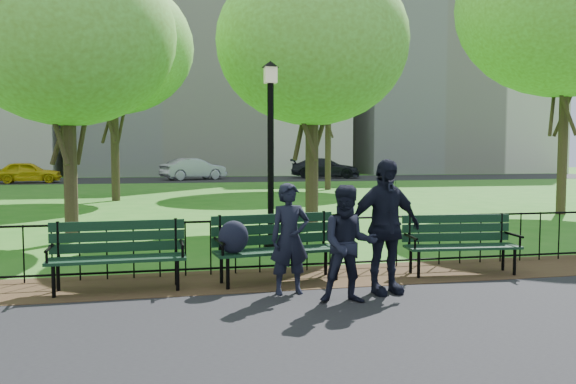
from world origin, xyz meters
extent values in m
plane|color=#2A6A1C|center=(0.00, 0.00, 0.00)|extent=(120.00, 120.00, 0.00)
cube|color=#332415|center=(0.00, 1.50, 0.01)|extent=(60.00, 1.60, 0.01)
cube|color=black|center=(0.00, 35.00, 0.01)|extent=(70.00, 9.00, 0.01)
cylinder|color=black|center=(0.00, 2.00, 0.88)|extent=(24.00, 0.04, 0.04)
cylinder|color=black|center=(0.00, 2.00, 0.12)|extent=(24.00, 0.04, 0.04)
cylinder|color=black|center=(0.00, 2.00, 0.45)|extent=(0.02, 0.02, 0.90)
cube|color=beige|center=(2.00, 48.00, 15.00)|extent=(24.00, 15.00, 30.00)
cube|color=beige|center=(26.00, 48.00, 12.00)|extent=(20.00, 15.00, 24.00)
cube|color=black|center=(-0.41, 1.28, 0.49)|extent=(2.03, 0.80, 0.04)
cube|color=black|center=(-0.45, 1.57, 0.87)|extent=(1.96, 0.31, 0.49)
cylinder|color=black|center=(-1.23, 0.97, 0.25)|extent=(0.05, 0.05, 0.49)
cylinder|color=black|center=(0.46, 1.21, 0.25)|extent=(0.05, 0.05, 0.49)
cylinder|color=black|center=(-1.29, 1.36, 0.25)|extent=(0.05, 0.05, 0.49)
cylinder|color=black|center=(0.41, 1.60, 0.25)|extent=(0.05, 0.05, 0.49)
cylinder|color=black|center=(-1.34, 1.15, 0.69)|extent=(0.13, 0.62, 0.04)
cylinder|color=black|center=(0.51, 1.41, 0.69)|extent=(0.13, 0.62, 0.04)
ellipsoid|color=black|center=(-1.14, 1.07, 0.76)|extent=(0.48, 0.37, 0.48)
cube|color=black|center=(-2.77, 1.20, 0.48)|extent=(1.92, 0.56, 0.04)
cube|color=black|center=(-2.78, 1.47, 0.84)|extent=(1.91, 0.09, 0.48)
cylinder|color=black|center=(-3.59, 0.99, 0.24)|extent=(0.05, 0.05, 0.48)
cylinder|color=black|center=(-1.94, 1.03, 0.24)|extent=(0.05, 0.05, 0.48)
cylinder|color=black|center=(-3.60, 1.37, 0.24)|extent=(0.05, 0.05, 0.48)
cylinder|color=black|center=(-1.95, 1.41, 0.24)|extent=(0.05, 0.05, 0.48)
cylinder|color=black|center=(-3.67, 1.17, 0.67)|extent=(0.06, 0.59, 0.04)
cylinder|color=black|center=(-1.87, 1.22, 0.67)|extent=(0.06, 0.59, 0.04)
cube|color=black|center=(2.59, 1.19, 0.46)|extent=(1.88, 0.65, 0.04)
cube|color=black|center=(2.61, 1.45, 0.81)|extent=(1.84, 0.20, 0.46)
cylinder|color=black|center=(1.78, 1.07, 0.23)|extent=(0.05, 0.05, 0.46)
cylinder|color=black|center=(3.37, 0.93, 0.23)|extent=(0.05, 0.05, 0.46)
cylinder|color=black|center=(1.81, 1.44, 0.23)|extent=(0.05, 0.05, 0.46)
cylinder|color=black|center=(3.40, 1.30, 0.23)|extent=(0.05, 0.05, 0.46)
cylinder|color=black|center=(1.72, 1.26, 0.65)|extent=(0.09, 0.58, 0.04)
cylinder|color=black|center=(3.46, 1.11, 0.65)|extent=(0.09, 0.58, 0.04)
cylinder|color=black|center=(-0.07, 3.91, 0.08)|extent=(0.30, 0.30, 0.17)
cylinder|color=black|center=(-0.07, 3.91, 1.70)|extent=(0.13, 0.13, 3.39)
cube|color=beige|center=(-0.07, 3.91, 3.50)|extent=(0.23, 0.23, 0.32)
cone|color=black|center=(-0.07, 3.91, 3.71)|extent=(0.34, 0.34, 0.13)
cylinder|color=#2D2116|center=(-4.17, 6.12, 1.40)|extent=(0.29, 0.29, 2.80)
ellipsoid|color=olive|center=(-4.17, 6.12, 4.57)|extent=(4.72, 4.72, 4.01)
cylinder|color=#2D2116|center=(1.61, 7.13, 1.47)|extent=(0.34, 0.34, 2.93)
ellipsoid|color=olive|center=(1.61, 7.13, 4.79)|extent=(4.94, 4.94, 4.20)
cylinder|color=#2D2116|center=(10.39, 8.85, 2.05)|extent=(0.31, 0.31, 4.10)
ellipsoid|color=olive|center=(10.39, 8.85, 6.70)|extent=(6.91, 6.91, 5.88)
cylinder|color=#2D2116|center=(-4.18, 17.16, 1.94)|extent=(0.34, 0.34, 3.88)
ellipsoid|color=olive|center=(-4.18, 17.16, 6.33)|extent=(6.53, 6.53, 5.55)
cylinder|color=#2D2116|center=(6.38, 22.09, 2.26)|extent=(0.32, 0.32, 4.51)
ellipsoid|color=olive|center=(6.38, 22.09, 7.36)|extent=(7.60, 7.60, 6.46)
imported|color=black|center=(-0.41, 0.56, 0.79)|extent=(0.59, 0.41, 1.55)
imported|color=black|center=(0.25, -0.06, 0.79)|extent=(0.81, 0.52, 1.55)
imported|color=black|center=(0.90, 0.33, 0.96)|extent=(1.16, 0.61, 1.89)
imported|color=gold|center=(-11.05, 32.51, 0.71)|extent=(4.25, 2.00, 1.41)
imported|color=#979A9E|center=(-0.21, 34.77, 0.80)|extent=(5.03, 3.45, 1.57)
imported|color=black|center=(9.98, 35.34, 0.79)|extent=(5.77, 3.66, 1.56)
camera|label=1|loc=(-2.05, -7.00, 1.98)|focal=35.00mm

